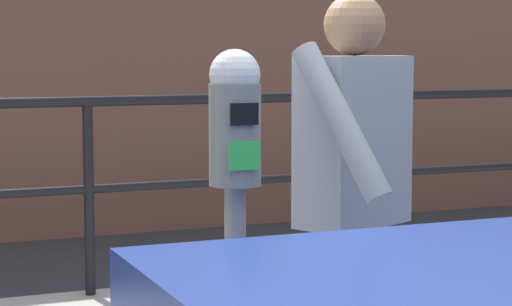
# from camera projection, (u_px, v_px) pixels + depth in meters

# --- Properties ---
(parking_meter) EXTENTS (0.17, 0.18, 1.44)m
(parking_meter) POSITION_uv_depth(u_px,v_px,m) (235.00, 174.00, 3.18)
(parking_meter) COLOR slate
(parking_meter) RESTS_ON sidewalk_curb
(pedestrian_at_meter) EXTENTS (0.57, 0.62, 1.63)m
(pedestrian_at_meter) POSITION_uv_depth(u_px,v_px,m) (354.00, 193.00, 3.53)
(pedestrian_at_meter) COLOR slate
(pedestrian_at_meter) RESTS_ON sidewalk_curb
(background_railing) EXTENTS (24.06, 0.06, 1.17)m
(background_railing) POSITION_uv_depth(u_px,v_px,m) (88.00, 155.00, 5.71)
(background_railing) COLOR black
(background_railing) RESTS_ON sidewalk_curb
(backdrop_wall) EXTENTS (32.00, 0.50, 2.81)m
(backdrop_wall) POSITION_uv_depth(u_px,v_px,m) (13.00, 69.00, 8.14)
(backdrop_wall) COLOR brown
(backdrop_wall) RESTS_ON ground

